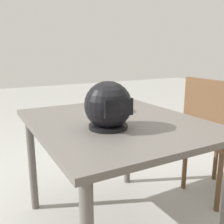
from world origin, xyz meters
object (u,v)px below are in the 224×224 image
at_px(motorcycle_helmet, 108,106).
at_px(pizza, 109,107).
at_px(chair_side, 212,133).
at_px(dining_table, 115,134).

bearing_deg(motorcycle_helmet, pizza, -118.60).
bearing_deg(chair_side, dining_table, -0.45).
height_order(pizza, motorcycle_helmet, motorcycle_helmet).
bearing_deg(dining_table, pizza, -108.28).
distance_m(dining_table, pizza, 0.24).
height_order(dining_table, chair_side, chair_side).
bearing_deg(motorcycle_helmet, dining_table, -132.14).
height_order(motorcycle_helmet, chair_side, motorcycle_helmet).
xyz_separation_m(dining_table, chair_side, (-0.80, 0.01, -0.12)).
xyz_separation_m(pizza, chair_side, (-0.74, 0.21, -0.23)).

